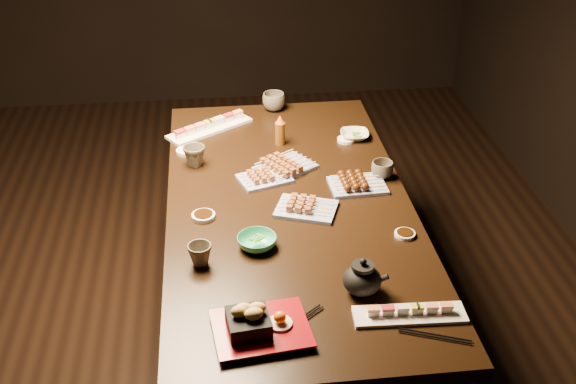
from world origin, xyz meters
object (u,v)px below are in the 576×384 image
Objects in this scene: tempura_tray at (261,320)px; sushi_platter_far at (209,125)px; yakitori_plate_left at (264,174)px; edamame_bowl_green at (257,242)px; dining_table at (289,284)px; yakitori_plate_right at (306,204)px; teacup_near_left at (200,255)px; teacup_mid_right at (382,170)px; teacup_far_right at (274,102)px; edamame_bowl_cream at (355,135)px; teacup_far_left at (194,156)px; teapot at (362,276)px; sushi_platter_near at (410,311)px; condiment_bottle at (280,130)px; yakitori_plate_center at (285,163)px.

sushi_platter_far is at bearing 88.56° from tempura_tray.
yakitori_plate_left is 1.47× the size of edamame_bowl_green.
yakitori_plate_right is (0.05, -0.06, 0.40)m from dining_table.
dining_table is 0.63m from teacup_near_left.
edamame_bowl_green is at bearing -113.06° from yakitori_plate_right.
edamame_bowl_green is 0.67m from teacup_mid_right.
teacup_far_right reaches higher than teacup_near_left.
teacup_far_left is at bearing -166.63° from edamame_bowl_cream.
teapot is (-0.18, -1.04, 0.05)m from edamame_bowl_cream.
teacup_mid_right is (0.11, 0.82, 0.01)m from sushi_platter_near.
teacup_mid_right is at bearing 50.61° from tempura_tray.
sushi_platter_far is 0.34m from condiment_bottle.
tempura_tray is 3.14× the size of teacup_mid_right.
edamame_bowl_cream is at bearing -46.42° from teacup_far_right.
yakitori_plate_right is 0.67m from tempura_tray.
edamame_bowl_green is 0.49× the size of tempura_tray.
dining_table is 6.61× the size of tempura_tray.
teacup_far_right is (0.17, 1.10, 0.02)m from edamame_bowl_green.
yakitori_plate_center is at bearing 73.12° from tempura_tray.
teapot is at bearing 134.99° from sushi_platter_near.
teapot is at bearing -90.18° from yakitori_plate_left.
teacup_far_right is at bearing 53.39° from teacup_far_left.
sushi_platter_far is at bearing 78.21° from teacup_far_left.
sushi_platter_far is 5.01× the size of teacup_near_left.
edamame_bowl_green reaches higher than edamame_bowl_cream.
condiment_bottle is at bearing 114.23° from yakitori_plate_right.
tempura_tray reaches higher than teacup_near_left.
teacup_near_left is (-0.19, -0.07, 0.02)m from edamame_bowl_green.
edamame_bowl_cream reaches higher than dining_table.
yakitori_plate_right is at bearing -116.18° from yakitori_plate_center.
yakitori_plate_center is at bearing 92.86° from sushi_platter_far.
teacup_far_left is at bearing -126.61° from teacup_far_right.
edamame_bowl_cream is (0.29, 0.56, -0.01)m from yakitori_plate_right.
yakitori_plate_left is at bearing -142.94° from edamame_bowl_cream.
tempura_tray is at bearing -134.19° from yakitori_plate_center.
teacup_far_left is at bearing 155.75° from yakitori_plate_right.
yakitori_plate_left is 0.66m from teacup_far_right.
edamame_bowl_green is (-0.42, 0.40, 0.00)m from sushi_platter_near.
sushi_platter_near is 2.72× the size of edamame_bowl_cream.
teacup_far_right is at bearing 102.14° from sushi_platter_near.
yakitori_plate_center is 2.46× the size of teacup_far_left.
yakitori_plate_center reaches higher than edamame_bowl_green.
sushi_platter_far is (-0.56, 1.32, 0.00)m from sushi_platter_near.
yakitori_plate_left is 0.76m from teapot.
condiment_bottle is (-0.37, 0.33, 0.03)m from teacup_mid_right.
teacup_near_left reaches higher than yakitori_plate_right.
teacup_far_left reaches higher than yakitori_plate_center.
condiment_bottle reaches higher than sushi_platter_near.
yakitori_plate_center is 0.58m from teacup_far_right.
teacup_near_left is at bearing 154.12° from sushi_platter_near.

